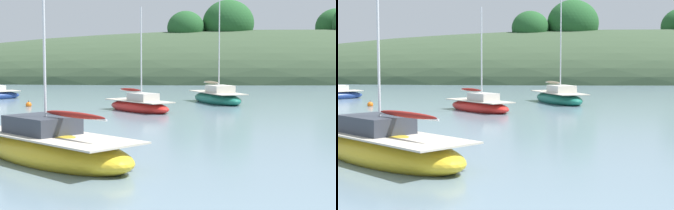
% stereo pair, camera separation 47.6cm
% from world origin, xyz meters
% --- Properties ---
extents(far_shoreline_hill, '(150.00, 36.00, 21.69)m').
position_xyz_m(far_shoreline_hill, '(25.00, 82.58, 0.16)').
color(far_shoreline_hill, '#384C33').
rests_on(far_shoreline_hill, ground).
extents(sailboat_yellow_far, '(7.40, 7.41, 9.40)m').
position_xyz_m(sailboat_yellow_far, '(-4.29, 11.23, 0.46)').
color(sailboat_yellow_far, gold).
rests_on(sailboat_yellow_far, ground).
extents(sailboat_orange_cutter, '(4.52, 7.71, 8.80)m').
position_xyz_m(sailboat_orange_cutter, '(4.47, 35.85, 0.44)').
color(sailboat_orange_cutter, '#196B56').
rests_on(sailboat_orange_cutter, ground).
extents(sailboat_cream_ketch, '(5.33, 6.13, 7.24)m').
position_xyz_m(sailboat_cream_ketch, '(-1.69, 29.20, 0.38)').
color(sailboat_cream_ketch, red).
rests_on(sailboat_cream_ketch, ground).
extents(mooring_buoy_inner, '(0.44, 0.44, 0.54)m').
position_xyz_m(mooring_buoy_inner, '(-10.07, 33.10, 0.12)').
color(mooring_buoy_inner, orange).
rests_on(mooring_buoy_inner, ground).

